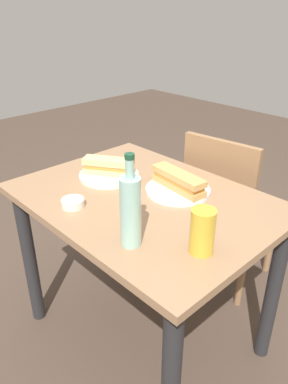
% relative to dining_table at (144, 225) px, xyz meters
% --- Properties ---
extents(ground_plane, '(8.00, 8.00, 0.00)m').
position_rel_dining_table_xyz_m(ground_plane, '(0.00, 0.00, -0.61)').
color(ground_plane, '#47382D').
extents(dining_table, '(1.01, 0.74, 0.74)m').
position_rel_dining_table_xyz_m(dining_table, '(0.00, 0.00, 0.00)').
color(dining_table, '#997251').
rests_on(dining_table, ground).
extents(chair_far, '(0.44, 0.44, 0.87)m').
position_rel_dining_table_xyz_m(chair_far, '(0.01, 0.57, -0.11)').
color(chair_far, '#936B47').
rests_on(chair_far, ground).
extents(plate_near, '(0.26, 0.26, 0.01)m').
position_rel_dining_table_xyz_m(plate_near, '(-0.24, 0.02, 0.14)').
color(plate_near, silver).
rests_on(plate_near, dining_table).
extents(baguette_sandwich_near, '(0.22, 0.18, 0.07)m').
position_rel_dining_table_xyz_m(baguette_sandwich_near, '(-0.24, 0.02, 0.18)').
color(baguette_sandwich_near, '#DBB77A').
rests_on(baguette_sandwich_near, plate_near).
extents(knife_near, '(0.14, 0.13, 0.01)m').
position_rel_dining_table_xyz_m(knife_near, '(-0.28, 0.06, 0.15)').
color(knife_near, silver).
rests_on(knife_near, plate_near).
extents(plate_far, '(0.26, 0.26, 0.01)m').
position_rel_dining_table_xyz_m(plate_far, '(0.06, 0.13, 0.14)').
color(plate_far, white).
rests_on(plate_far, dining_table).
extents(baguette_sandwich_far, '(0.26, 0.10, 0.07)m').
position_rel_dining_table_xyz_m(baguette_sandwich_far, '(0.06, 0.13, 0.18)').
color(baguette_sandwich_far, tan).
rests_on(baguette_sandwich_far, plate_far).
extents(knife_far, '(0.18, 0.04, 0.01)m').
position_rel_dining_table_xyz_m(knife_far, '(0.06, 0.19, 0.15)').
color(knife_far, silver).
rests_on(knife_far, plate_far).
extents(water_bottle, '(0.07, 0.07, 0.30)m').
position_rel_dining_table_xyz_m(water_bottle, '(0.20, -0.25, 0.25)').
color(water_bottle, '#99C6B7').
rests_on(water_bottle, dining_table).
extents(beer_glass, '(0.08, 0.08, 0.14)m').
position_rel_dining_table_xyz_m(beer_glass, '(0.38, -0.12, 0.20)').
color(beer_glass, gold).
rests_on(beer_glass, dining_table).
extents(olive_bowl, '(0.09, 0.09, 0.03)m').
position_rel_dining_table_xyz_m(olive_bowl, '(-0.13, -0.24, 0.15)').
color(olive_bowl, silver).
rests_on(olive_bowl, dining_table).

